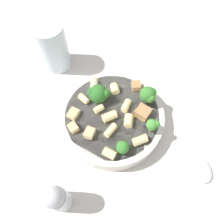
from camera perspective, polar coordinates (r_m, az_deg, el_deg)
The scene contains 24 objects.
ground_plane at distance 0.49m, azimuth -0.00°, elevation -2.69°, with size 2.00×2.00×0.00m, color beige.
pasta_bowl at distance 0.47m, azimuth -0.00°, elevation -1.51°, with size 0.22×0.22×0.04m.
broccoli_floret_0 at distance 0.43m, azimuth 10.45°, elevation -3.24°, with size 0.02×0.03×0.03m.
broccoli_floret_1 at distance 0.46m, azimuth -3.62°, elevation 4.82°, with size 0.04×0.04×0.04m.
broccoli_floret_2 at distance 0.41m, azimuth 2.76°, elevation -9.11°, with size 0.02×0.03×0.03m.
broccoli_floret_3 at distance 0.46m, azimuth 9.50°, elevation 4.43°, with size 0.03×0.04×0.04m.
rigatoni_0 at distance 0.49m, azimuth -4.69°, elevation 7.23°, with size 0.02×0.02×0.03m, color beige.
rigatoni_1 at distance 0.46m, azimuth -3.47°, elevation 0.86°, with size 0.01×0.01×0.02m, color beige.
rigatoni_2 at distance 0.44m, azimuth 4.37°, elevation -2.19°, with size 0.02×0.02×0.02m, color beige.
rigatoni_3 at distance 0.43m, azimuth 7.34°, elevation -7.30°, with size 0.02×0.02×0.03m, color beige.
rigatoni_4 at distance 0.48m, azimuth 0.73°, elevation 6.13°, with size 0.02×0.02×0.02m, color beige.
rigatoni_5 at distance 0.47m, azimuth -7.40°, elevation 3.47°, with size 0.01×0.01×0.02m, color beige.
rigatoni_6 at distance 0.45m, azimuth -0.96°, elevation -0.97°, with size 0.02×0.02×0.03m, color beige.
rigatoni_7 at distance 0.43m, azimuth -0.39°, elevation -4.80°, with size 0.01×0.01×0.03m, color beige.
rigatoni_8 at distance 0.42m, azimuth -0.68°, elevation -10.74°, with size 0.02×0.02×0.02m, color beige.
rigatoni_9 at distance 0.46m, azimuth 3.71°, elevation 1.64°, with size 0.01×0.01×0.03m, color beige.
chicken_chunk_0 at distance 0.45m, azimuth 8.04°, elevation -0.11°, with size 0.03×0.03×0.02m, color #A87A4C.
chicken_chunk_1 at distance 0.46m, azimuth -10.06°, elevation -0.42°, with size 0.02×0.02×0.01m, color tan.
chicken_chunk_2 at distance 0.43m, azimuth -5.89°, elevation -5.43°, with size 0.02×0.02×0.01m, color tan.
chicken_chunk_3 at distance 0.49m, azimuth 6.32°, elevation 6.83°, with size 0.02×0.02×0.01m, color #A87A4C.
chicken_chunk_4 at distance 0.44m, azimuth -10.13°, elevation -4.00°, with size 0.02×0.02×0.01m, color tan.
drinking_glass at distance 0.56m, azimuth -14.93°, elevation 15.53°, with size 0.07×0.07×0.12m.
pepper_shaker at distance 0.41m, azimuth -14.47°, elevation -20.86°, with size 0.04×0.04×0.10m.
spoon at distance 0.49m, azimuth 21.77°, elevation -11.61°, with size 0.14×0.12×0.01m.
Camera 1 is at (0.18, 0.10, 0.45)m, focal length 35.00 mm.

